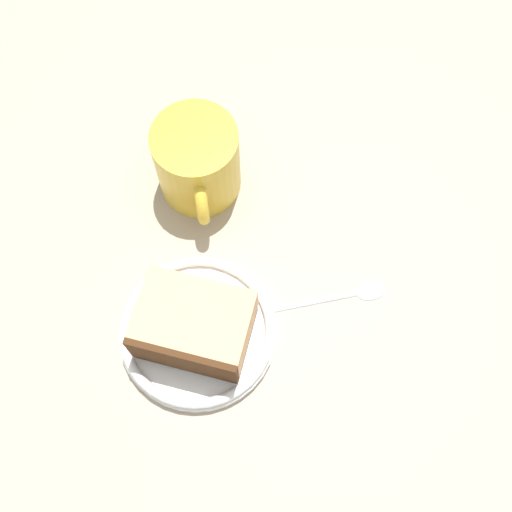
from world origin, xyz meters
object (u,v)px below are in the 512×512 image
tea_mug (198,162)px  teaspoon (348,295)px  cake_slice (194,325)px  small_plate (198,331)px

tea_mug → teaspoon: size_ratio=0.89×
cake_slice → tea_mug: tea_mug is taller
cake_slice → teaspoon: (9.61, -11.97, -3.79)cm
tea_mug → teaspoon: 19.98cm
cake_slice → teaspoon: size_ratio=0.95×
small_plate → teaspoon: 15.23cm
small_plate → teaspoon: (9.34, -12.01, -0.66)cm
small_plate → tea_mug: 16.81cm
small_plate → cake_slice: cake_slice is taller
cake_slice → tea_mug: (15.27, 6.70, 0.50)cm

